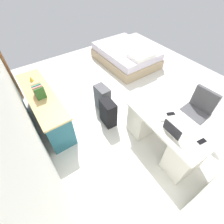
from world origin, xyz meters
The scene contains 14 objects.
ground_plane centered at (0.00, 0.00, 0.00)m, with size 5.92×5.92×0.00m, color silver.
wall_back centered at (0.00, 2.11, 1.42)m, with size 4.92×0.10×2.84m, color silver.
desk centered at (-1.45, 0.25, 0.38)m, with size 1.47×0.73×0.74m.
office_chair centered at (-1.49, -0.54, 0.42)m, with size 0.52×0.52×0.94m.
credenza centered at (0.37, 1.73, 0.37)m, with size 1.80×0.48×0.74m.
bed centered at (1.32, -1.11, 0.24)m, with size 1.90×1.40×0.58m.
suitcase_black centered at (-0.41, 0.73, 0.29)m, with size 0.36×0.22×0.58m, color black.
suitcase_spare_grey centered at (0.01, 0.60, 0.30)m, with size 0.36×0.22×0.61m, color #4C4C51.
laptop centered at (-1.64, 0.38, 0.79)m, with size 0.32×0.24×0.21m.
computer_mouse centered at (-1.39, 0.32, 0.75)m, with size 0.06×0.10×0.03m, color white.
cell_phone_near_laptop centered at (-1.99, 0.16, 0.74)m, with size 0.07×0.14×0.01m, color black.
cell_phone_by_mouse centered at (-1.37, 0.11, 0.74)m, with size 0.07×0.14×0.01m, color black.
book_row centered at (0.32, 1.73, 0.84)m, with size 0.23×0.17×0.24m.
figurine_small centered at (0.87, 1.73, 0.79)m, with size 0.08×0.08×0.11m, color gold.
Camera 1 is at (-2.31, 1.96, 2.74)m, focal length 26.27 mm.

